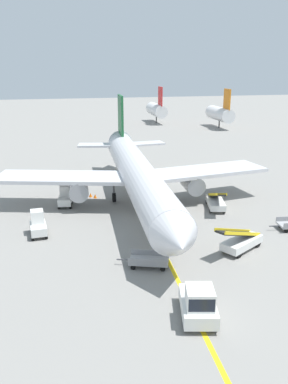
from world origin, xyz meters
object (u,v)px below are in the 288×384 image
at_px(belt_loader_forward_hold, 241,241).
at_px(baggage_cart_loaded, 149,260).
at_px(airliner, 137,173).
at_px(pushback_tug, 198,303).
at_px(ground_crew_marshaller, 169,230).
at_px(baggage_tug_near_wing, 65,197).
at_px(safety_cone_nose_left, 95,196).
at_px(baggage_tug_by_cargo_door, 38,225).
at_px(belt_loader_aft_hold, 216,201).
at_px(safety_cone_nose_right, 91,195).

relative_size(belt_loader_forward_hold, baggage_cart_loaded, 1.29).
relative_size(airliner, belt_loader_forward_hold, 7.19).
distance_m(pushback_tug, ground_crew_marshaller, 10.81).
distance_m(baggage_tug_near_wing, baggage_cart_loaded, 15.58).
height_order(pushback_tug, belt_loader_forward_hold, belt_loader_forward_hold).
bearing_deg(safety_cone_nose_left, baggage_tug_by_cargo_door, -123.02).
bearing_deg(baggage_cart_loaded, safety_cone_nose_left, 97.39).
xyz_separation_m(airliner, baggage_tug_by_cargo_door, (-9.70, -5.64, -2.49)).
bearing_deg(pushback_tug, baggage_tug_near_wing, 107.29).
relative_size(baggage_tug_near_wing, baggage_cart_loaded, 0.67).
bearing_deg(ground_crew_marshaller, baggage_tug_near_wing, 127.02).
relative_size(baggage_tug_near_wing, belt_loader_forward_hold, 0.52).
xyz_separation_m(airliner, baggage_tug_near_wing, (-7.16, 1.44, -2.49)).
bearing_deg(ground_crew_marshaller, pushback_tug, -97.28).
height_order(airliner, safety_cone_nose_left, airliner).
relative_size(pushback_tug, safety_cone_nose_left, 8.93).
distance_m(baggage_tug_near_wing, belt_loader_aft_hold, 15.26).
height_order(safety_cone_nose_left, safety_cone_nose_right, same).
xyz_separation_m(baggage_tug_near_wing, belt_loader_aft_hold, (14.65, -4.28, -0.15)).
xyz_separation_m(baggage_tug_by_cargo_door, baggage_cart_loaded, (7.86, -7.56, -0.46)).
relative_size(ground_crew_marshaller, safety_cone_nose_right, 3.86).
xyz_separation_m(pushback_tug, baggage_cart_loaded, (-1.32, 6.71, -0.53)).
height_order(belt_loader_forward_hold, baggage_cart_loaded, belt_loader_forward_hold).
xyz_separation_m(belt_loader_forward_hold, belt_loader_aft_hold, (1.71, 9.31, 0.00)).
bearing_deg(ground_crew_marshaller, baggage_tug_by_cargo_door, 161.42).
relative_size(baggage_tug_near_wing, ground_crew_marshaller, 1.51).
bearing_deg(baggage_tug_by_cargo_door, pushback_tug, -57.24).
distance_m(belt_loader_aft_hold, safety_cone_nose_left, 12.95).
distance_m(pushback_tug, safety_cone_nose_left, 23.36).
bearing_deg(pushback_tug, safety_cone_nose_left, 98.47).
distance_m(baggage_cart_loaded, ground_crew_marshaller, 4.85).
relative_size(baggage_tug_by_cargo_door, belt_loader_aft_hold, 0.49).
height_order(airliner, baggage_tug_near_wing, airliner).
relative_size(baggage_tug_by_cargo_door, safety_cone_nose_right, 5.70).
xyz_separation_m(pushback_tug, safety_cone_nose_left, (-3.44, 23.10, -0.77)).
distance_m(airliner, baggage_tug_near_wing, 7.72).
height_order(airliner, baggage_cart_loaded, airliner).
bearing_deg(safety_cone_nose_right, baggage_tug_near_wing, -140.71).
bearing_deg(baggage_tug_near_wing, safety_cone_nose_right, 39.29).
relative_size(airliner, ground_crew_marshaller, 20.77).
relative_size(baggage_cart_loaded, ground_crew_marshaller, 2.24).
distance_m(belt_loader_aft_hold, ground_crew_marshaller, 9.18).
bearing_deg(baggage_tug_near_wing, belt_loader_aft_hold, -16.28).
distance_m(baggage_tug_near_wing, safety_cone_nose_left, 3.72).
xyz_separation_m(belt_loader_aft_hold, baggage_cart_loaded, (-9.32, -10.36, -0.31)).
distance_m(baggage_tug_near_wing, baggage_tug_by_cargo_door, 7.52).
bearing_deg(airliner, safety_cone_nose_right, 140.06).
bearing_deg(safety_cone_nose_right, belt_loader_aft_hold, -28.76).
distance_m(baggage_tug_by_cargo_door, belt_loader_aft_hold, 17.42).
bearing_deg(belt_loader_forward_hold, pushback_tug, -129.11).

